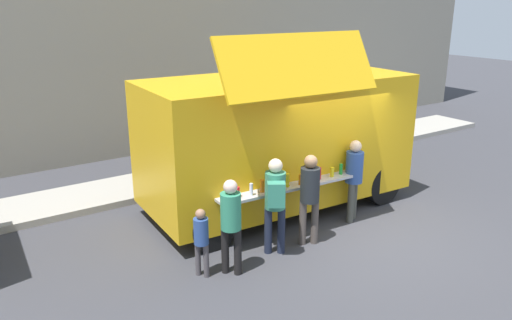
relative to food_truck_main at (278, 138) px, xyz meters
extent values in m
plane|color=#38383D|center=(0.61, -1.98, -1.54)|extent=(60.00, 60.00, 0.00)
cube|color=#9E998E|center=(-4.00, 2.62, -1.46)|extent=(28.00, 1.60, 0.15)
cube|color=gold|center=(0.00, 0.02, 0.01)|extent=(5.66, 2.68, 2.50)
cube|color=gold|center=(-0.63, -1.44, 1.71)|extent=(3.08, 0.77, 1.02)
cube|color=black|center=(-0.61, -1.09, 0.31)|extent=(2.90, 0.24, 1.13)
cube|color=#B7B7BC|center=(-0.62, -1.31, -0.53)|extent=(3.06, 0.50, 0.05)
cylinder|color=red|center=(-1.77, -1.24, -0.42)|extent=(0.07, 0.07, 0.18)
cylinder|color=white|center=(-1.53, -1.31, -0.40)|extent=(0.06, 0.06, 0.22)
cylinder|color=orange|center=(-1.28, -1.29, -0.39)|extent=(0.08, 0.08, 0.23)
cylinder|color=green|center=(-1.01, -1.35, -0.39)|extent=(0.07, 0.07, 0.23)
cylinder|color=yellow|center=(-0.75, -1.32, -0.38)|extent=(0.08, 0.08, 0.25)
cylinder|color=orange|center=(-0.48, -1.37, -0.41)|extent=(0.07, 0.07, 0.19)
cylinder|color=black|center=(-0.23, -1.38, -0.39)|extent=(0.06, 0.06, 0.24)
cylinder|color=red|center=(0.00, -1.34, -0.39)|extent=(0.07, 0.07, 0.23)
cylinder|color=yellow|center=(0.30, -1.37, -0.42)|extent=(0.08, 0.08, 0.19)
cylinder|color=#1D9132|center=(0.54, -1.36, -0.40)|extent=(0.07, 0.07, 0.21)
cube|color=black|center=(2.72, -0.11, 0.46)|extent=(0.18, 2.05, 1.10)
cylinder|color=black|center=(2.12, 0.97, -1.09)|extent=(0.90, 0.28, 0.90)
cylinder|color=black|center=(2.01, -1.13, -1.09)|extent=(0.90, 0.28, 0.90)
cylinder|color=black|center=(-2.02, 1.18, -1.09)|extent=(0.90, 0.28, 0.90)
cylinder|color=black|center=(-2.12, -0.93, -1.09)|extent=(0.90, 0.28, 0.90)
cylinder|color=#2B6235|center=(4.11, 2.32, -1.03)|extent=(0.60, 0.60, 1.02)
cylinder|color=#504640|center=(-0.66, -1.69, -1.12)|extent=(0.13, 0.13, 0.84)
cylinder|color=#504640|center=(-0.46, -1.79, -1.12)|extent=(0.13, 0.13, 0.84)
cylinder|color=#212529|center=(-0.56, -1.74, -0.38)|extent=(0.35, 0.35, 0.63)
sphere|color=#9A714F|center=(-0.56, -1.74, 0.05)|extent=(0.24, 0.24, 0.24)
cylinder|color=#1C2336|center=(-1.38, -1.61, -1.11)|extent=(0.14, 0.14, 0.86)
cylinder|color=#1C2336|center=(-1.18, -1.74, -1.11)|extent=(0.14, 0.14, 0.86)
cylinder|color=#357E63|center=(-1.28, -1.68, -0.35)|extent=(0.36, 0.36, 0.65)
sphere|color=beige|center=(-1.28, -1.68, 0.09)|extent=(0.24, 0.24, 0.24)
cube|color=#34856A|center=(-1.43, -1.91, -0.32)|extent=(0.35, 0.32, 0.42)
cylinder|color=black|center=(-2.35, -1.77, -1.14)|extent=(0.13, 0.13, 0.80)
cylinder|color=black|center=(-2.21, -1.93, -1.14)|extent=(0.13, 0.13, 0.80)
cylinder|color=#318864|center=(-2.28, -1.85, -0.43)|extent=(0.33, 0.33, 0.61)
sphere|color=beige|center=(-2.28, -1.85, -0.02)|extent=(0.22, 0.22, 0.22)
cylinder|color=#494A41|center=(0.73, -1.50, -1.12)|extent=(0.13, 0.13, 0.83)
cylinder|color=#494A41|center=(0.92, -1.38, -1.12)|extent=(0.13, 0.13, 0.83)
cylinder|color=#2F4E94|center=(0.83, -1.44, -0.39)|extent=(0.34, 0.34, 0.63)
sphere|color=beige|center=(0.83, -1.44, 0.04)|extent=(0.23, 0.23, 0.23)
cylinder|color=#494345|center=(-2.76, -1.59, -1.25)|extent=(0.09, 0.09, 0.58)
cylinder|color=#494345|center=(-2.68, -1.72, -1.25)|extent=(0.09, 0.09, 0.58)
cylinder|color=#2C4884|center=(-2.72, -1.66, -0.74)|extent=(0.24, 0.24, 0.44)
sphere|color=#986B50|center=(-2.72, -1.66, -0.44)|extent=(0.16, 0.16, 0.16)
camera|label=1|loc=(-6.02, -8.13, 2.76)|focal=35.14mm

